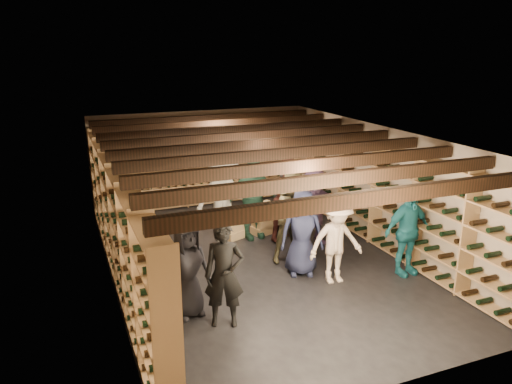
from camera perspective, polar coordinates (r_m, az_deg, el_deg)
The scene contains 21 objects.
ground at distance 9.67m, azimuth 0.55°, elevation -7.79°, with size 8.00×8.00×0.00m, color black.
walls at distance 9.24m, azimuth 0.57°, elevation -0.99°, with size 5.52×8.02×2.40m.
ceiling at distance 8.96m, azimuth 0.59°, elevation 6.35°, with size 5.50×8.00×0.01m, color beige.
ceiling_joists at distance 8.98m, azimuth 0.59°, elevation 5.48°, with size 5.40×7.12×0.18m.
wine_rack_left at distance 8.68m, azimuth -15.34°, elevation -3.64°, with size 0.32×7.50×2.15m.
wine_rack_right at distance 10.50m, azimuth 13.64°, elevation -0.04°, with size 0.32×7.50×2.15m.
wine_rack_back at distance 12.77m, azimuth -6.04°, elevation 3.25°, with size 4.70×0.30×2.15m.
crate_stack_left at distance 10.88m, azimuth 0.92°, elevation -3.05°, with size 0.57×0.46×0.68m.
crate_stack_right at distance 10.71m, azimuth -2.46°, elevation -4.36°, with size 0.59×0.50×0.34m.
crate_loose at distance 12.02m, azimuth 1.39°, elevation -2.42°, with size 0.50×0.33×0.17m, color tan.
person_0 at distance 7.60m, azimuth -7.86°, elevation -8.78°, with size 0.73×0.48×1.50m, color black.
person_1 at distance 7.28m, azimuth -3.65°, elevation -9.41°, with size 0.58×0.38×1.59m, color black.
person_2 at distance 9.35m, azimuth 4.45°, elevation -2.86°, with size 0.86×0.67×1.77m, color brown.
person_3 at distance 8.66m, azimuth 9.13°, elevation -5.58°, with size 0.97×0.56×1.50m, color beige.
person_4 at distance 9.22m, azimuth 16.90°, elevation -4.30°, with size 0.96×0.40×1.63m, color #1C6F7D.
person_6 at distance 8.89m, azimuth 5.29°, elevation -4.65°, with size 0.76×0.50×1.56m, color #23294A.
person_8 at distance 10.40m, azimuth 3.86°, elevation -0.84°, with size 0.86×0.67×1.77m, color #481F1B.
person_9 at distance 10.38m, azimuth -3.78°, elevation -0.57°, with size 1.21×0.70×1.87m, color #B3B1A3.
person_10 at distance 10.47m, azimuth -0.41°, elevation -0.66°, with size 1.04×0.43×1.78m, color #224B3A.
person_11 at distance 10.20m, azimuth 6.61°, elevation -1.67°, with size 1.51×0.48×1.63m, color slate.
person_12 at distance 10.97m, azimuth 3.61°, elevation -0.64°, with size 0.74×0.48×1.51m, color #303135.
Camera 1 is at (-3.39, -8.14, 3.97)m, focal length 35.00 mm.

